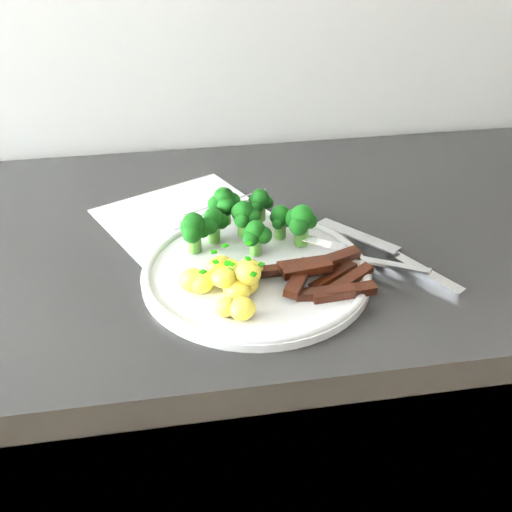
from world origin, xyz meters
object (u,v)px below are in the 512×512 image
broccoli (246,218)px  knife (405,263)px  counter (234,456)px  plate (256,271)px  potatoes (230,281)px  recipe_paper (205,233)px  beef_strips (319,275)px  fork (368,258)px

broccoli → knife: bearing=-23.1°
counter → broccoli: broccoli is taller
plate → knife: (0.18, -0.01, 0.00)m
counter → knife: size_ratio=12.29×
broccoli → potatoes: size_ratio=1.45×
recipe_paper → broccoli: (0.05, -0.04, 0.04)m
recipe_paper → potatoes: size_ratio=3.03×
counter → beef_strips: beef_strips is taller
broccoli → beef_strips: size_ratio=1.16×
recipe_paper → knife: 0.26m
counter → fork: 0.49m
potatoes → fork: (0.17, 0.03, -0.01)m
potatoes → fork: potatoes is taller
potatoes → beef_strips: size_ratio=0.80×
counter → plate: 0.46m
knife → potatoes: bearing=-173.6°
plate → broccoli: size_ratio=1.60×
counter → potatoes: size_ratio=19.67×
broccoli → potatoes: 0.11m
potatoes → fork: 0.17m
recipe_paper → plate: plate is taller
plate → broccoli: (-0.00, 0.07, 0.04)m
counter → beef_strips: bearing=-57.2°
recipe_paper → beef_strips: bearing=-51.4°
potatoes → fork: size_ratio=0.88×
beef_strips → recipe_paper: bearing=128.6°
counter → plate: (0.02, -0.10, 0.45)m
recipe_paper → potatoes: (0.02, -0.15, 0.02)m
beef_strips → fork: (0.07, 0.03, -0.00)m
counter → fork: (0.16, -0.11, 0.46)m
recipe_paper → knife: (0.23, -0.12, 0.01)m
potatoes → beef_strips: 0.10m
potatoes → knife: (0.22, 0.02, -0.02)m
broccoli → beef_strips: (0.07, -0.10, -0.02)m
plate → potatoes: size_ratio=2.32×
recipe_paper → fork: fork is taller
plate → knife: 0.18m
recipe_paper → knife: knife is taller
plate → recipe_paper: bearing=114.7°
recipe_paper → broccoli: broccoli is taller
fork → counter: bearing=145.5°
beef_strips → knife: size_ratio=0.78×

